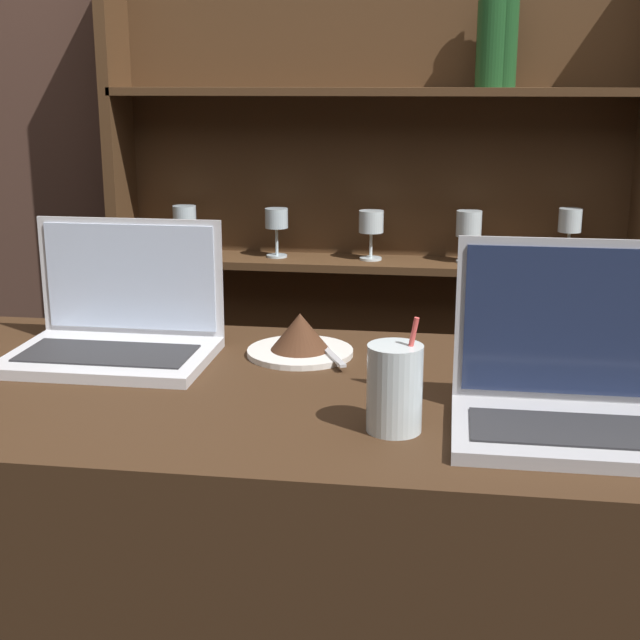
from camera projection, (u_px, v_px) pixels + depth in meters
back_wall at (355, 108)px, 2.34m from camera, size 7.00×0.06×2.70m
back_shelf at (375, 278)px, 2.37m from camera, size 1.36×0.18×1.74m
laptop_near at (117, 328)px, 1.53m from camera, size 0.34×0.24×0.23m
laptop_far at (571, 388)px, 1.20m from camera, size 0.32×0.21×0.25m
cake_plate at (300, 338)px, 1.54m from camera, size 0.18×0.19×0.07m
water_glass at (395, 388)px, 1.20m from camera, size 0.08×0.08×0.16m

